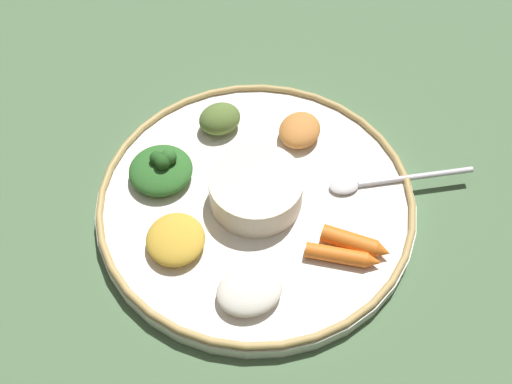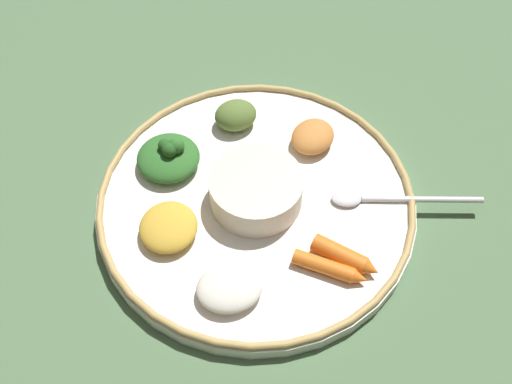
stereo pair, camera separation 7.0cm
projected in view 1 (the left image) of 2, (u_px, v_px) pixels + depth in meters
ground_plane at (256, 208)px, 0.72m from camera, size 2.40×2.40×0.00m
platter at (256, 204)px, 0.72m from camera, size 0.36×0.36×0.02m
platter_rim at (256, 198)px, 0.71m from camera, size 0.36×0.36×0.01m
center_bowl at (256, 189)px, 0.69m from camera, size 0.10×0.10×0.04m
spoon at (378, 181)px, 0.72m from camera, size 0.05×0.17×0.01m
greens_pile at (161, 169)px, 0.72m from camera, size 0.10×0.10×0.04m
carrot_near_spoon at (342, 256)px, 0.66m from camera, size 0.03×0.08×0.02m
carrot_outer at (355, 243)px, 0.66m from camera, size 0.04×0.08×0.02m
mound_rice_white at (248, 290)px, 0.63m from camera, size 0.08×0.09×0.02m
mound_lentil_yellow at (176, 239)px, 0.66m from camera, size 0.07×0.07×0.02m
mound_squash at (300, 130)px, 0.75m from camera, size 0.07×0.07×0.03m
mound_collards at (220, 119)px, 0.76m from camera, size 0.06×0.07×0.03m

